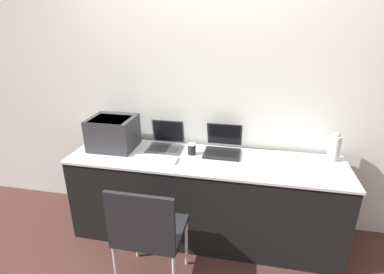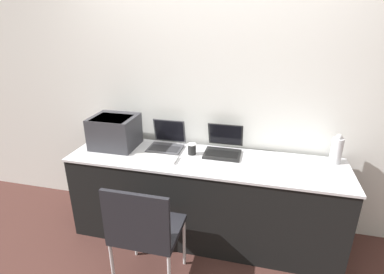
# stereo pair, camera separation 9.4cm
# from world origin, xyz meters

# --- Properties ---
(ground_plane) EXTENTS (14.00, 14.00, 0.00)m
(ground_plane) POSITION_xyz_m (0.00, 0.00, 0.00)
(ground_plane) COLOR #472823
(wall_back) EXTENTS (8.00, 0.05, 2.60)m
(wall_back) POSITION_xyz_m (0.00, 0.66, 1.30)
(wall_back) COLOR silver
(wall_back) RESTS_ON ground_plane
(table) EXTENTS (2.34, 0.60, 0.78)m
(table) POSITION_xyz_m (0.00, 0.29, 0.39)
(table) COLOR black
(table) RESTS_ON ground_plane
(printer) EXTENTS (0.39, 0.35, 0.29)m
(printer) POSITION_xyz_m (-0.85, 0.36, 0.94)
(printer) COLOR #333338
(printer) RESTS_ON table
(laptop_left) EXTENTS (0.30, 0.29, 0.24)m
(laptop_left) POSITION_xyz_m (-0.39, 0.45, 0.83)
(laptop_left) COLOR #4C4C51
(laptop_left) RESTS_ON table
(laptop_right) EXTENTS (0.31, 0.33, 0.24)m
(laptop_right) POSITION_xyz_m (0.13, 0.47, 0.83)
(laptop_right) COLOR black
(laptop_right) RESTS_ON table
(external_keyboard) EXTENTS (0.37, 0.14, 0.02)m
(external_keyboard) POSITION_xyz_m (-0.41, 0.20, 0.79)
(external_keyboard) COLOR silver
(external_keyboard) RESTS_ON table
(coffee_cup) EXTENTS (0.07, 0.07, 0.10)m
(coffee_cup) POSITION_xyz_m (-0.13, 0.36, 0.83)
(coffee_cup) COLOR black
(coffee_cup) RESTS_ON table
(metal_pitcher) EXTENTS (0.09, 0.09, 0.25)m
(metal_pitcher) POSITION_xyz_m (1.06, 0.49, 0.89)
(metal_pitcher) COLOR silver
(metal_pitcher) RESTS_ON table
(chair) EXTENTS (0.46, 0.42, 0.88)m
(chair) POSITION_xyz_m (-0.29, -0.38, 0.53)
(chair) COLOR black
(chair) RESTS_ON ground_plane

